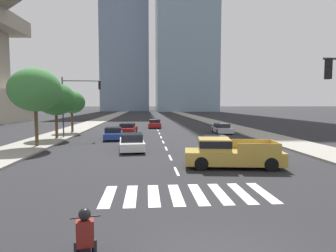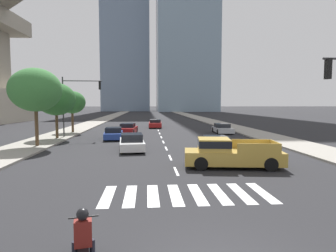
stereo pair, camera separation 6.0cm
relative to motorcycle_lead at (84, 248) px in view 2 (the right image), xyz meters
name	(u,v)px [view 2 (the right image)]	position (x,y,z in m)	size (l,w,h in m)	color
sidewalk_east	(250,132)	(14.49, 29.73, -0.51)	(4.00, 260.00, 0.15)	gray
sidewalk_west	(65,133)	(-8.61, 29.73, -0.51)	(4.00, 260.00, 0.15)	gray
crosswalk_near	(186,194)	(2.94, 5.27, -0.58)	(6.75, 2.79, 0.01)	silver
lane_divider_center	(158,130)	(2.94, 33.27, -0.58)	(0.14, 50.00, 0.01)	silver
motorcycle_lead	(84,248)	(0.00, 0.00, 0.00)	(0.76, 2.17, 1.49)	black
pickup_truck	(228,153)	(6.02, 10.02, 0.23)	(5.73, 2.69, 1.67)	#B28E38
sedan_red_0	(155,124)	(2.66, 38.17, 0.01)	(2.04, 4.74, 1.26)	maroon
sedan_blue_1	(113,134)	(-2.07, 23.85, -0.01)	(2.23, 4.42, 1.24)	navy
sedan_green_2	(216,146)	(6.41, 14.46, 0.01)	(1.96, 4.31, 1.28)	#1E6038
sedan_red_3	(128,129)	(-0.91, 29.14, 0.01)	(2.24, 4.59, 1.28)	maroon
sedan_white_4	(132,142)	(0.17, 16.73, 0.02)	(2.20, 4.79, 1.31)	silver
sedan_silver_5	(222,129)	(10.76, 29.03, -0.03)	(2.06, 4.43, 1.20)	#B7BABF
traffic_signal_far	(77,96)	(-5.96, 25.12, 3.86)	(4.39, 0.28, 6.31)	#333335
street_tree_nearest	(35,90)	(-7.81, 18.68, 4.21)	(4.23, 4.23, 6.45)	#4C3823
street_tree_second	(56,99)	(-7.81, 24.10, 3.52)	(3.87, 3.87, 5.61)	#4C3823
street_tree_third	(72,102)	(-7.81, 30.40, 3.24)	(3.24, 3.24, 5.06)	#4C3823
office_tower_left_skyline	(126,5)	(-8.78, 146.15, 53.51)	(23.37, 26.30, 109.25)	slate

